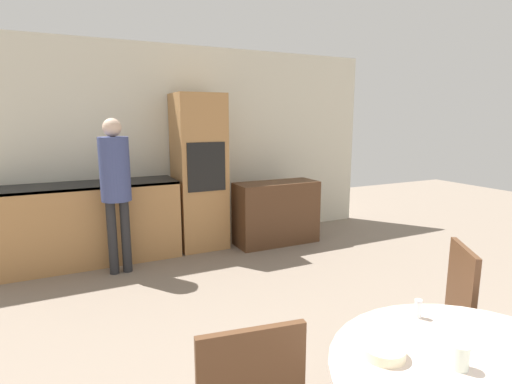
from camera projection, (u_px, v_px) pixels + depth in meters
wall_back at (170, 147)px, 5.25m from camera, size 6.01×0.05×2.60m
kitchen_counter at (85, 223)px, 4.61m from camera, size 2.10×0.60×0.94m
oven_unit at (199, 172)px, 5.13m from camera, size 0.61×0.59×1.98m
sideboard at (276, 213)px, 5.37m from camera, size 1.12×0.45×0.84m
chair_far_right at (441, 323)px, 2.24m from camera, size 0.56×0.56×0.99m
person_standing at (115, 179)px, 4.21m from camera, size 0.31×0.31×1.67m
cup at (460, 357)px, 1.45m from camera, size 0.07×0.07×0.09m
bowl_near at (384, 352)px, 1.52m from camera, size 0.16×0.16×0.04m
salt_shaker at (418, 308)px, 1.82m from camera, size 0.03×0.03×0.09m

